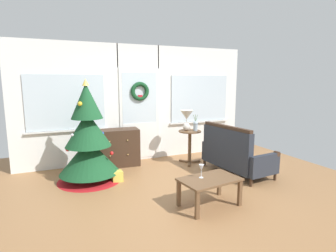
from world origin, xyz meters
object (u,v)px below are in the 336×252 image
christmas_tree (88,143)px  gift_box (117,176)px  settee_sofa (234,155)px  wine_glass (201,168)px  table_lamp (187,117)px  coffee_table (210,182)px  side_table (190,140)px  dresser_cabinet (117,148)px  flower_vase (195,125)px

christmas_tree → gift_box: christmas_tree is taller
christmas_tree → settee_sofa: size_ratio=1.22×
christmas_tree → wine_glass: christmas_tree is taller
table_lamp → wine_glass: 2.07m
coffee_table → side_table: bearing=70.4°
dresser_cabinet → flower_vase: flower_vase is taller
flower_vase → wine_glass: (-0.88, -1.78, -0.29)m
settee_sofa → table_lamp: 1.26m
table_lamp → dresser_cabinet: bearing=163.4°
coffee_table → table_lamp: bearing=72.3°
dresser_cabinet → coffee_table: size_ratio=1.03×
settee_sofa → side_table: (-0.47, 0.91, 0.14)m
christmas_tree → dresser_cabinet: christmas_tree is taller
coffee_table → wine_glass: wine_glass is taller
christmas_tree → table_lamp: (2.07, 0.23, 0.32)m
christmas_tree → flower_vase: size_ratio=5.18×
table_lamp → coffee_table: (-0.62, -1.96, -0.66)m
side_table → coffee_table: size_ratio=0.80×
settee_sofa → dresser_cabinet: bearing=144.8°
dresser_cabinet → gift_box: (-0.21, -0.90, -0.30)m
settee_sofa → table_lamp: table_lamp is taller
christmas_tree → settee_sofa: christmas_tree is taller
side_table → wine_glass: 2.00m
flower_vase → wine_glass: flower_vase is taller
table_lamp → wine_glass: bearing=-111.0°
dresser_cabinet → christmas_tree: bearing=-134.8°
side_table → gift_box: bearing=-165.4°
settee_sofa → coffee_table: settee_sofa is taller
side_table → coffee_table: 2.04m
christmas_tree → side_table: 2.14m
wine_glass → table_lamp: bearing=69.0°
christmas_tree → settee_sofa: 2.71m
christmas_tree → coffee_table: size_ratio=2.01×
flower_vase → gift_box: 1.97m
table_lamp → gift_box: bearing=-163.5°
dresser_cabinet → side_table: 1.55m
settee_sofa → coffee_table: size_ratio=1.65×
dresser_cabinet → wine_glass: size_ratio=4.74×
table_lamp → flower_vase: 0.25m
table_lamp → flower_vase: bearing=-32.0°
side_table → wine_glass: size_ratio=3.71×
side_table → dresser_cabinet: bearing=162.6°
dresser_cabinet → flower_vase: bearing=-18.4°
gift_box → coffee_table: bearing=-55.8°
coffee_table → gift_box: (-1.00, 1.48, -0.26)m
dresser_cabinet → wine_glass: 2.41m
flower_vase → coffee_table: (-0.78, -1.86, -0.49)m
dresser_cabinet → gift_box: 0.97m
side_table → table_lamp: 0.50m
settee_sofa → wine_glass: bearing=-143.4°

